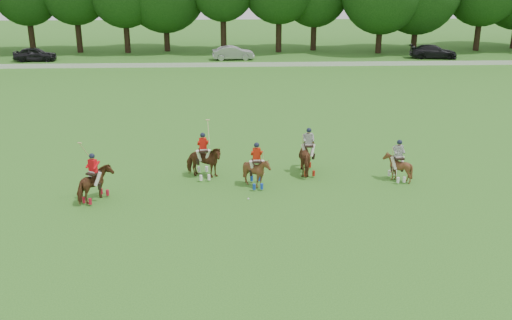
{
  "coord_description": "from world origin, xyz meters",
  "views": [
    {
      "loc": [
        0.78,
        -21.54,
        10.37
      ],
      "look_at": [
        1.92,
        4.2,
        1.4
      ],
      "focal_mm": 40.0,
      "sensor_mm": 36.0,
      "label": 1
    }
  ],
  "objects_px": {
    "polo_stripe_a": "(308,157)",
    "polo_red_a": "(95,184)",
    "car_left": "(35,54)",
    "polo_red_b": "(203,162)",
    "polo_ball": "(248,199)",
    "car_right": "(433,52)",
    "polo_red_c": "(257,171)",
    "car_mid": "(233,53)",
    "polo_stripe_b": "(397,166)"
  },
  "relations": [
    {
      "from": "car_left",
      "to": "polo_ball",
      "type": "xyz_separation_m",
      "value": [
        22.25,
        -39.84,
        -0.72
      ]
    },
    {
      "from": "car_left",
      "to": "polo_stripe_b",
      "type": "xyz_separation_m",
      "value": [
        29.76,
        -37.7,
        -0.02
      ]
    },
    {
      "from": "car_right",
      "to": "polo_red_c",
      "type": "relative_size",
      "value": 2.32
    },
    {
      "from": "car_mid",
      "to": "polo_ball",
      "type": "bearing_deg",
      "value": 176.5
    },
    {
      "from": "polo_red_a",
      "to": "polo_stripe_a",
      "type": "height_order",
      "value": "polo_red_a"
    },
    {
      "from": "car_right",
      "to": "polo_stripe_a",
      "type": "relative_size",
      "value": 2.14
    },
    {
      "from": "polo_red_c",
      "to": "polo_stripe_a",
      "type": "xyz_separation_m",
      "value": [
        2.73,
        1.75,
        0.09
      ]
    },
    {
      "from": "polo_red_b",
      "to": "polo_stripe_b",
      "type": "distance_m",
      "value": 9.72
    },
    {
      "from": "car_left",
      "to": "polo_stripe_a",
      "type": "bearing_deg",
      "value": -147.84
    },
    {
      "from": "polo_red_b",
      "to": "polo_ball",
      "type": "height_order",
      "value": "polo_red_b"
    },
    {
      "from": "car_mid",
      "to": "polo_red_b",
      "type": "xyz_separation_m",
      "value": [
        -1.73,
        -36.85,
        0.1
      ]
    },
    {
      "from": "polo_red_a",
      "to": "polo_stripe_b",
      "type": "relative_size",
      "value": 1.33
    },
    {
      "from": "polo_red_b",
      "to": "polo_red_a",
      "type": "bearing_deg",
      "value": -150.04
    },
    {
      "from": "car_mid",
      "to": "car_right",
      "type": "height_order",
      "value": "car_mid"
    },
    {
      "from": "car_mid",
      "to": "car_right",
      "type": "xyz_separation_m",
      "value": [
        22.7,
        0.0,
        -0.0
      ]
    },
    {
      "from": "car_left",
      "to": "car_mid",
      "type": "distance_m",
      "value": 21.81
    },
    {
      "from": "car_left",
      "to": "polo_stripe_b",
      "type": "height_order",
      "value": "polo_stripe_b"
    },
    {
      "from": "polo_stripe_b",
      "to": "polo_ball",
      "type": "relative_size",
      "value": 23.57
    },
    {
      "from": "car_mid",
      "to": "polo_stripe_b",
      "type": "xyz_separation_m",
      "value": [
        7.95,
        -37.7,
        -0.02
      ]
    },
    {
      "from": "car_left",
      "to": "car_right",
      "type": "relative_size",
      "value": 0.87
    },
    {
      "from": "polo_stripe_a",
      "to": "polo_stripe_b",
      "type": "relative_size",
      "value": 1.15
    },
    {
      "from": "polo_stripe_a",
      "to": "polo_red_a",
      "type": "bearing_deg",
      "value": -162.73
    },
    {
      "from": "polo_ball",
      "to": "polo_stripe_a",
      "type": "bearing_deg",
      "value": 46.6
    },
    {
      "from": "car_left",
      "to": "polo_red_a",
      "type": "distance_m",
      "value": 42.47
    },
    {
      "from": "car_mid",
      "to": "polo_red_c",
      "type": "relative_size",
      "value": 2.05
    },
    {
      "from": "car_right",
      "to": "polo_red_c",
      "type": "xyz_separation_m",
      "value": [
        -21.8,
        -38.22,
        0.04
      ]
    },
    {
      "from": "polo_ball",
      "to": "polo_red_b",
      "type": "bearing_deg",
      "value": 125.98
    },
    {
      "from": "polo_stripe_a",
      "to": "car_mid",
      "type": "bearing_deg",
      "value": 95.68
    },
    {
      "from": "polo_red_a",
      "to": "polo_red_b",
      "type": "xyz_separation_m",
      "value": [
        4.82,
        2.78,
        0.03
      ]
    },
    {
      "from": "polo_red_c",
      "to": "polo_red_b",
      "type": "bearing_deg",
      "value": 152.43
    },
    {
      "from": "car_mid",
      "to": "polo_red_a",
      "type": "xyz_separation_m",
      "value": [
        -6.55,
        -39.64,
        0.06
      ]
    },
    {
      "from": "car_right",
      "to": "polo_ball",
      "type": "height_order",
      "value": "car_right"
    },
    {
      "from": "car_left",
      "to": "polo_ball",
      "type": "relative_size",
      "value": 50.13
    },
    {
      "from": "car_mid",
      "to": "polo_red_c",
      "type": "xyz_separation_m",
      "value": [
        0.89,
        -38.22,
        0.04
      ]
    },
    {
      "from": "car_right",
      "to": "polo_ball",
      "type": "bearing_deg",
      "value": 157.59
    },
    {
      "from": "polo_ball",
      "to": "car_right",
      "type": "bearing_deg",
      "value": 60.81
    },
    {
      "from": "car_mid",
      "to": "polo_ball",
      "type": "relative_size",
      "value": 51.22
    },
    {
      "from": "polo_stripe_a",
      "to": "polo_stripe_b",
      "type": "distance_m",
      "value": 4.5
    },
    {
      "from": "car_right",
      "to": "polo_stripe_a",
      "type": "distance_m",
      "value": 41.16
    },
    {
      "from": "polo_red_b",
      "to": "polo_stripe_a",
      "type": "height_order",
      "value": "polo_red_b"
    },
    {
      "from": "car_mid",
      "to": "polo_stripe_a",
      "type": "height_order",
      "value": "polo_stripe_a"
    },
    {
      "from": "polo_red_c",
      "to": "polo_red_a",
      "type": "bearing_deg",
      "value": -169.27
    },
    {
      "from": "car_left",
      "to": "polo_red_b",
      "type": "bearing_deg",
      "value": -154.15
    },
    {
      "from": "car_left",
      "to": "polo_stripe_b",
      "type": "distance_m",
      "value": 48.03
    },
    {
      "from": "polo_red_c",
      "to": "polo_stripe_b",
      "type": "xyz_separation_m",
      "value": [
        7.06,
        0.53,
        -0.06
      ]
    },
    {
      "from": "car_left",
      "to": "polo_red_c",
      "type": "height_order",
      "value": "polo_red_c"
    },
    {
      "from": "polo_red_b",
      "to": "polo_ball",
      "type": "distance_m",
      "value": 3.78
    },
    {
      "from": "car_left",
      "to": "polo_red_b",
      "type": "distance_m",
      "value": 41.97
    },
    {
      "from": "polo_stripe_a",
      "to": "polo_ball",
      "type": "xyz_separation_m",
      "value": [
        -3.19,
        -3.37,
        -0.85
      ]
    },
    {
      "from": "polo_red_c",
      "to": "polo_ball",
      "type": "xyz_separation_m",
      "value": [
        -0.45,
        -1.62,
        -0.76
      ]
    }
  ]
}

